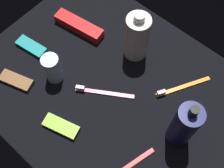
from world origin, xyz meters
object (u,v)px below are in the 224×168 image
Objects in this scene: lotion_bottle at (184,126)px; toothbrush_orange at (180,87)px; snack_bar_brown at (16,81)px; toothbrush_pink at (101,92)px; toothpaste_box_red at (79,26)px; deodorant_stick at (53,69)px; snack_bar_lime at (61,126)px; bodywash_bottle at (137,37)px; snack_bar_teal at (31,47)px.

lotion_bottle is 1.27× the size of toothbrush_orange.
toothbrush_pink is at bearing -164.40° from snack_bar_brown.
toothpaste_box_red reaches higher than toothbrush_orange.
deodorant_stick is 0.59× the size of toothpaste_box_red.
snack_bar_lime is at bearing 141.92° from deodorant_stick.
toothpaste_box_red is 1.69× the size of snack_bar_lime.
lotion_bottle reaches higher than deodorant_stick.
bodywash_bottle is 19.77cm from toothbrush_pink.
deodorant_stick is at bearing 20.08° from toothbrush_pink.
toothbrush_orange is 0.93× the size of toothpaste_box_red.
bodywash_bottle reaches higher than deodorant_stick.
bodywash_bottle is at bearing -85.17° from toothbrush_pink.
snack_bar_teal is at bearing 7.60° from lotion_bottle.
bodywash_bottle is (26.69, -14.03, -0.74)cm from lotion_bottle.
toothbrush_orange is at bearing 177.59° from toothpaste_box_red.
bodywash_bottle is 1.78× the size of snack_bar_teal.
snack_bar_brown is (39.34, 31.44, 0.14)cm from toothbrush_orange.
lotion_bottle is 17.43cm from toothbrush_orange.
toothbrush_orange is (8.03, -12.92, -8.52)cm from lotion_bottle.
deodorant_stick is 14.51cm from snack_bar_teal.
snack_bar_lime is at bearing 146.76° from snack_bar_teal.
lotion_bottle is 1.99× the size of snack_bar_teal.
toothbrush_orange reaches higher than snack_bar_brown.
deodorant_stick is at bearing -53.87° from snack_bar_lime.
snack_bar_brown is at bearing 49.70° from deodorant_stick.
snack_bar_brown is at bearing 80.60° from toothpaste_box_red.
lotion_bottle reaches higher than snack_bar_teal.
deodorant_stick is at bearing 13.31° from lotion_bottle.
snack_bar_lime is at bearing 90.44° from bodywash_bottle.
toothpaste_box_red is at bearing -68.24° from deodorant_stick.
toothbrush_pink reaches higher than snack_bar_teal.
lotion_bottle is at bearing -176.06° from snack_bar_brown.
snack_bar_lime is (-13.18, 10.33, -4.41)cm from deodorant_stick.
snack_bar_brown is at bearing 57.57° from bodywash_bottle.
lotion_bottle is 51.54cm from snack_bar_brown.
toothbrush_pink and toothbrush_orange have the same top height.
bodywash_bottle is 1.14× the size of toothbrush_orange.
snack_bar_brown is 12.83cm from snack_bar_teal.
snack_bar_teal is (53.24, 7.11, -8.38)cm from lotion_bottle.
toothbrush_orange is at bearing -58.15° from lotion_bottle.
lotion_bottle is 30.16cm from bodywash_bottle.
toothbrush_pink is at bearing -110.43° from snack_bar_lime.
toothpaste_box_red reaches higher than snack_bar_lime.
toothbrush_pink is (-14.44, -5.28, -4.56)cm from deodorant_stick.
toothbrush_orange is 1.57× the size of snack_bar_lime.
bodywash_bottle reaches higher than toothbrush_orange.
bodywash_bottle reaches higher than snack_bar_lime.
lotion_bottle is at bearing 121.85° from toothbrush_orange.
deodorant_stick is at bearing 35.21° from toothbrush_orange.
snack_bar_teal is at bearing 38.53° from bodywash_bottle.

